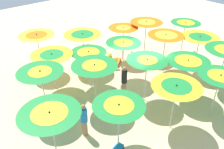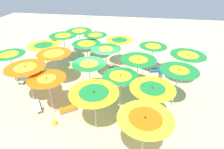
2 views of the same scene
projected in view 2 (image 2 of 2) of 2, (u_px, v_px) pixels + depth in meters
The scene contains 28 objects.
ground at pixel (99, 86), 12.55m from camera, with size 40.00×40.00×0.04m, color beige.
beach_umbrella_0 at pixel (10, 57), 11.47m from camera, with size 1.96×1.96×2.40m.
beach_umbrella_1 at pixel (26, 70), 9.78m from camera, with size 2.13×2.13×2.51m.
beach_umbrella_2 at pixel (47, 81), 9.14m from camera, with size 1.92×1.92×2.33m.
beach_umbrella_3 at pixel (94, 96), 8.11m from camera, with size 2.25×2.25×2.36m.
beach_umbrella_4 at pixel (145, 122), 6.56m from camera, with size 2.06×2.06×2.50m.
beach_umbrella_5 at pixel (44, 47), 12.89m from camera, with size 2.25×2.25×2.37m.
beach_umbrella_6 at pixel (54, 56), 11.50m from camera, with size 2.14×2.14×2.44m.
beach_umbrella_7 at pixel (89, 66), 10.37m from camera, with size 1.96×1.96×2.40m.
beach_umbrella_8 at pixel (120, 79), 9.65m from camera, with size 1.93×1.93×2.19m.
beach_umbrella_9 at pixel (152, 92), 8.59m from camera, with size 2.16×2.16×2.24m.
beach_umbrella_10 at pixel (63, 38), 14.39m from camera, with size 2.21×2.21×2.46m.
beach_umbrella_11 at pixel (87, 45), 13.47m from camera, with size 2.14×2.14×2.25m.
beach_umbrella_12 at pixel (106, 52), 12.18m from camera, with size 2.01×2.01×2.43m.
beach_umbrella_13 at pixel (138, 62), 10.78m from camera, with size 2.16×2.16×2.42m.
beach_umbrella_14 at pixel (179, 73), 9.58m from camera, with size 2.05×2.05×2.47m.
beach_umbrella_15 at pixel (79, 33), 16.34m from camera, with size 2.27×2.27×2.19m.
beach_umbrella_16 at pixel (95, 37), 14.92m from camera, with size 1.94×1.94×2.33m.
beach_umbrella_17 at pixel (119, 42), 13.95m from camera, with size 2.08×2.08×2.32m.
beach_umbrella_18 at pixel (153, 49), 13.04m from camera, with size 2.00×2.00×2.25m.
beach_umbrella_19 at pixel (188, 57), 11.63m from camera, with size 2.25×2.25×2.30m.
lounger_0 at pixel (25, 78), 12.98m from camera, with size 1.25×0.43×0.63m.
lounger_1 at pixel (70, 107), 10.26m from camera, with size 1.03×1.29×0.67m.
lounger_2 at pixel (37, 105), 10.43m from camera, with size 1.20×1.04×0.61m.
lounger_3 at pixel (157, 69), 14.10m from camera, with size 0.61×1.41×0.57m.
beachgoer_0 at pixel (112, 75), 11.91m from camera, with size 0.30×0.30×1.77m.
beachgoer_1 at pixel (161, 73), 12.30m from camera, with size 0.30×0.30×1.65m.
beach_ball at pixel (54, 122), 9.37m from camera, with size 0.28×0.28×0.28m, color yellow.
Camera 2 is at (10.09, 2.61, 7.07)m, focal length 29.11 mm.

